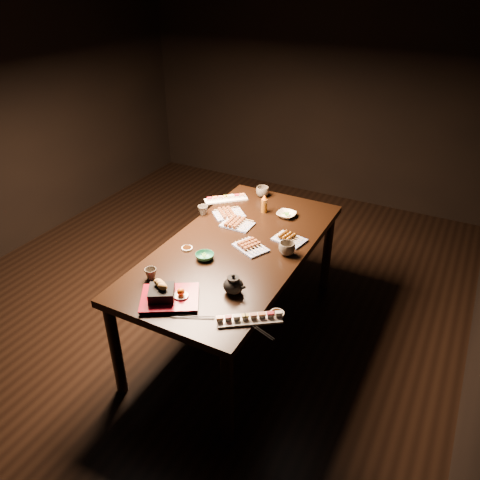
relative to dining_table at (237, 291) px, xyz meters
name	(u,v)px	position (x,y,z in m)	size (l,w,h in m)	color
ground	(196,304)	(-0.44, 0.13, -0.38)	(5.00, 5.00, 0.00)	black
dining_table	(237,291)	(0.00, 0.00, 0.00)	(0.90, 1.80, 0.75)	black
sushi_platter_near	(249,317)	(0.42, -0.64, 0.40)	(0.34, 0.10, 0.04)	white
sushi_platter_far	(226,198)	(-0.41, 0.58, 0.40)	(0.34, 0.09, 0.04)	white
yakitori_plate_center	(237,222)	(-0.13, 0.25, 0.40)	(0.22, 0.16, 0.06)	#828EB6
yakitori_plate_right	(251,245)	(0.10, 0.01, 0.40)	(0.22, 0.16, 0.05)	#828EB6
yakitori_plate_left	(229,212)	(-0.26, 0.36, 0.40)	(0.22, 0.16, 0.06)	#828EB6
tsukune_plate	(290,237)	(0.29, 0.23, 0.40)	(0.21, 0.15, 0.05)	#828EB6
edamame_bowl_green	(205,256)	(-0.11, -0.23, 0.39)	(0.12, 0.12, 0.04)	#287A5B
edamame_bowl_cream	(286,215)	(0.13, 0.54, 0.39)	(0.14, 0.14, 0.03)	#F4E3C8
tempura_tray	(169,292)	(-0.06, -0.69, 0.43)	(0.32, 0.26, 0.12)	black
teacup_near_left	(151,274)	(-0.28, -0.57, 0.41)	(0.07, 0.07, 0.07)	#4D463B
teacup_mid_right	(287,249)	(0.34, 0.06, 0.42)	(0.11, 0.11, 0.08)	#4D463B
teacup_far_left	(203,210)	(-0.44, 0.29, 0.41)	(0.07, 0.07, 0.07)	#4D463B
teacup_far_right	(263,192)	(-0.18, 0.78, 0.42)	(0.10, 0.10, 0.08)	#4D463B
teapot	(233,284)	(0.22, -0.46, 0.43)	(0.14, 0.14, 0.12)	black
condiment_bottle	(264,203)	(-0.05, 0.54, 0.45)	(0.05, 0.05, 0.14)	brown
sauce_dish_west	(187,248)	(-0.27, -0.19, 0.38)	(0.07, 0.07, 0.01)	white
sauce_dish_east	(283,237)	(0.23, 0.24, 0.38)	(0.08, 0.08, 0.01)	white
sauce_dish_se	(277,314)	(0.53, -0.52, 0.38)	(0.08, 0.08, 0.01)	white
sauce_dish_nw	(232,197)	(-0.38, 0.64, 0.38)	(0.08, 0.08, 0.01)	white
chopsticks_near	(193,317)	(0.14, -0.76, 0.38)	(0.23, 0.02, 0.01)	black
chopsticks_se	(258,329)	(0.49, -0.68, 0.38)	(0.22, 0.02, 0.01)	black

